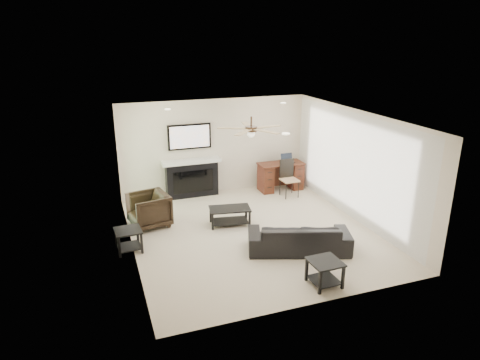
{
  "coord_description": "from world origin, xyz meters",
  "views": [
    {
      "loc": [
        -3.04,
        -7.8,
        4.04
      ],
      "look_at": [
        -0.17,
        0.29,
        1.12
      ],
      "focal_mm": 32.0,
      "sensor_mm": 36.0,
      "label": 1
    }
  ],
  "objects_px": {
    "sofa": "(299,237)",
    "coffee_table": "(230,216)",
    "armchair": "(149,210)",
    "fireplace_unit": "(191,161)",
    "desk": "(281,176)"
  },
  "relations": [
    {
      "from": "armchair",
      "to": "desk",
      "type": "xyz_separation_m",
      "value": [
        3.73,
        1.18,
        0.0
      ]
    },
    {
      "from": "fireplace_unit",
      "to": "desk",
      "type": "distance_m",
      "value": 2.48
    },
    {
      "from": "armchair",
      "to": "fireplace_unit",
      "type": "distance_m",
      "value": 2.08
    },
    {
      "from": "fireplace_unit",
      "to": "desk",
      "type": "height_order",
      "value": "fireplace_unit"
    },
    {
      "from": "armchair",
      "to": "coffee_table",
      "type": "distance_m",
      "value": 1.8
    },
    {
      "from": "desk",
      "to": "fireplace_unit",
      "type": "bearing_deg",
      "value": 172.62
    },
    {
      "from": "coffee_table",
      "to": "fireplace_unit",
      "type": "distance_m",
      "value": 2.21
    },
    {
      "from": "armchair",
      "to": "coffee_table",
      "type": "height_order",
      "value": "armchair"
    },
    {
      "from": "sofa",
      "to": "fireplace_unit",
      "type": "relative_size",
      "value": 1.04
    },
    {
      "from": "sofa",
      "to": "coffee_table",
      "type": "relative_size",
      "value": 2.2
    },
    {
      "from": "sofa",
      "to": "coffee_table",
      "type": "distance_m",
      "value": 1.84
    },
    {
      "from": "coffee_table",
      "to": "fireplace_unit",
      "type": "xyz_separation_m",
      "value": [
        -0.36,
        2.04,
        0.75
      ]
    },
    {
      "from": "sofa",
      "to": "desk",
      "type": "distance_m",
      "value": 3.52
    },
    {
      "from": "sofa",
      "to": "armchair",
      "type": "xyz_separation_m",
      "value": [
        -2.6,
        2.15,
        0.09
      ]
    },
    {
      "from": "sofa",
      "to": "fireplace_unit",
      "type": "bearing_deg",
      "value": -51.71
    }
  ]
}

